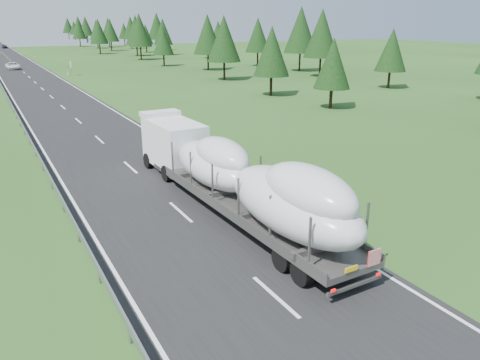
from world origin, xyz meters
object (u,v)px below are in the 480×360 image
highway_sign (71,65)px  boat_truck (236,174)px  distant_car_dark (5,47)px  distant_van (13,66)px

highway_sign → boat_truck: size_ratio=0.13×
distant_car_dark → distant_van: bearing=-97.7°
distant_van → distant_car_dark: size_ratio=1.38×
distant_van → distant_car_dark: distant_van is taller
distant_van → distant_car_dark: bearing=84.8°
highway_sign → distant_van: 20.00m
highway_sign → boat_truck: bearing=-93.9°
highway_sign → boat_truck: 72.93m
boat_truck → distant_car_dark: boat_truck is taller
highway_sign → distant_van: (-8.51, 18.07, -1.08)m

